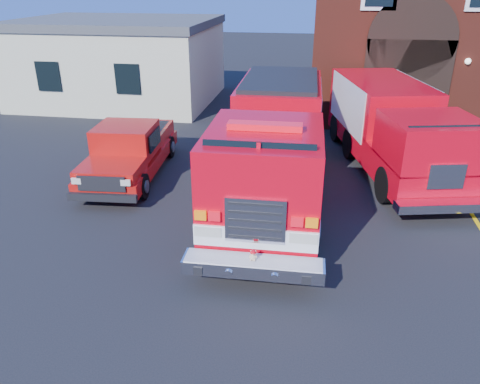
% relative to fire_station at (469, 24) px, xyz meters
% --- Properties ---
extents(ground, '(100.00, 100.00, 0.00)m').
position_rel_fire_station_xyz_m(ground, '(-8.99, -13.98, -4.25)').
color(ground, black).
rests_on(ground, ground).
extents(parking_stripe_near, '(0.12, 3.00, 0.01)m').
position_rel_fire_station_xyz_m(parking_stripe_near, '(-2.49, -12.98, -4.25)').
color(parking_stripe_near, yellow).
rests_on(parking_stripe_near, ground).
extents(parking_stripe_mid, '(0.12, 3.00, 0.01)m').
position_rel_fire_station_xyz_m(parking_stripe_mid, '(-2.49, -9.98, -4.25)').
color(parking_stripe_mid, yellow).
rests_on(parking_stripe_mid, ground).
extents(parking_stripe_far, '(0.12, 3.00, 0.01)m').
position_rel_fire_station_xyz_m(parking_stripe_far, '(-2.49, -6.98, -4.25)').
color(parking_stripe_far, yellow).
rests_on(parking_stripe_far, ground).
extents(fire_station, '(15.20, 10.20, 8.45)m').
position_rel_fire_station_xyz_m(fire_station, '(0.00, 0.00, 0.00)').
color(fire_station, maroon).
rests_on(fire_station, ground).
extents(side_building, '(10.20, 8.20, 4.35)m').
position_rel_fire_station_xyz_m(side_building, '(-17.99, -0.99, -2.05)').
color(side_building, beige).
rests_on(side_building, ground).
extents(fire_engine, '(3.10, 10.51, 3.22)m').
position_rel_fire_station_xyz_m(fire_engine, '(-8.42, -12.26, -2.58)').
color(fire_engine, black).
rests_on(fire_engine, ground).
extents(pickup_truck, '(2.48, 5.88, 1.88)m').
position_rel_fire_station_xyz_m(pickup_truck, '(-13.42, -11.57, -3.36)').
color(pickup_truck, black).
rests_on(pickup_truck, ground).
extents(secondary_truck, '(4.54, 9.13, 2.84)m').
position_rel_fire_station_xyz_m(secondary_truck, '(-4.48, -9.23, -2.70)').
color(secondary_truck, black).
rests_on(secondary_truck, ground).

